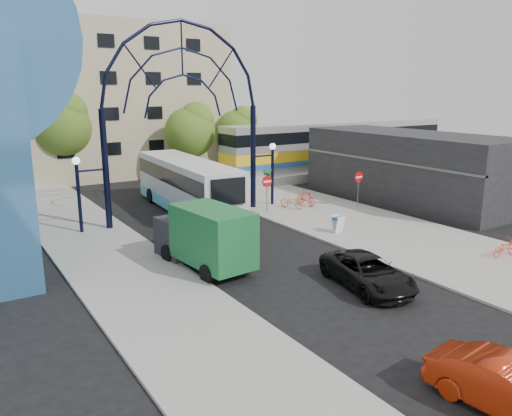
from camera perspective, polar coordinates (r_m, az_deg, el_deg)
ground at (r=21.03m, az=8.74°, el=-9.25°), size 120.00×120.00×0.00m
sidewalk_east at (r=29.06m, az=15.44°, el=-3.04°), size 8.00×56.00×0.12m
plaza_west at (r=22.88m, az=-14.18°, el=-7.44°), size 5.00×50.00×0.12m
gateway_arch at (r=31.27m, az=-8.36°, el=14.21°), size 13.64×0.44×12.10m
stop_sign at (r=32.44m, az=1.26°, el=2.65°), size 0.80×0.07×2.50m
do_not_enter_sign at (r=34.79m, az=11.65°, el=3.08°), size 0.76×0.07×2.48m
street_name_sign at (r=33.12m, az=1.26°, el=3.12°), size 0.70×0.70×2.80m
sandwich_board at (r=28.57m, az=9.35°, el=-1.59°), size 0.55×0.61×0.99m
commercial_block_east at (r=38.33m, az=17.08°, el=4.50°), size 6.00×16.00×5.00m
apartment_block at (r=51.64m, az=-16.13°, el=11.74°), size 20.00×12.10×14.00m
train_platform at (r=49.75m, az=9.41°, el=4.39°), size 32.00×5.00×0.80m
train_car at (r=49.43m, az=9.52°, el=7.25°), size 25.10×3.05×4.20m
tree_north_a at (r=44.79m, az=-7.39°, el=8.89°), size 4.48×4.48×7.00m
tree_north_b at (r=45.37m, az=-21.29°, el=9.00°), size 5.12×5.12×8.00m
tree_north_c at (r=49.40m, az=-2.02°, el=9.02°), size 4.16×4.16×6.50m
city_bus at (r=33.62m, az=-7.88°, el=2.62°), size 3.66×12.85×3.49m
green_truck at (r=23.02m, az=-6.05°, el=-3.27°), size 2.69×6.00×2.94m
black_suv at (r=21.33m, az=12.62°, el=-7.16°), size 3.07×5.14×1.34m
red_sedan at (r=14.81m, az=27.24°, el=-17.94°), size 2.00×4.40×1.40m
bike_near_a at (r=34.11m, az=4.11°, el=0.73°), size 1.22×1.87×0.93m
bike_near_b at (r=34.98m, az=5.74°, el=1.18°), size 0.55×1.86×1.11m
bike_far_a at (r=27.20m, az=26.57°, el=-4.03°), size 1.69×0.67×0.87m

